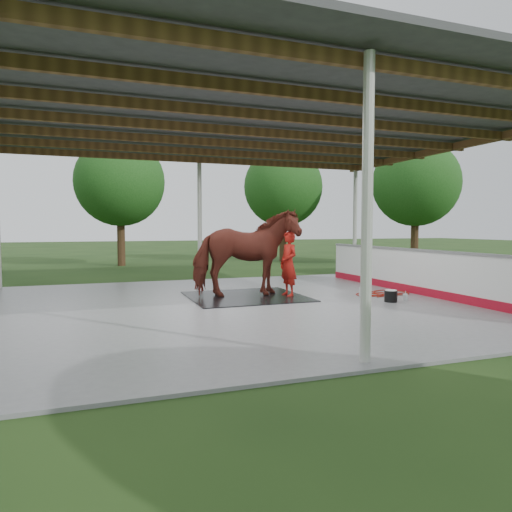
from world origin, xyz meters
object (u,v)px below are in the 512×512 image
object	(u,v)px
horse	(246,253)
handler	(288,264)
dasher_board	(416,272)
wash_bucket	(391,296)

from	to	relation	value
horse	handler	distance (m)	1.09
dasher_board	horse	bearing A→B (deg)	168.01
horse	handler	size ratio (longest dim) A/B	1.57
dasher_board	horse	size ratio (longest dim) A/B	3.17
handler	horse	bearing A→B (deg)	-111.00
horse	dasher_board	bearing A→B (deg)	-98.62
horse	wash_bucket	distance (m)	3.54
horse	wash_bucket	xyz separation A→B (m)	(2.89, -1.82, -0.95)
dasher_board	handler	xyz separation A→B (m)	(-3.28, 0.69, 0.26)
wash_bucket	handler	bearing A→B (deg)	139.41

